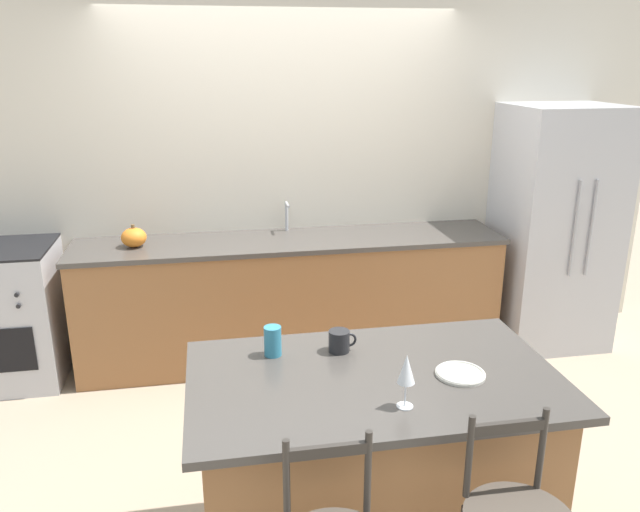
% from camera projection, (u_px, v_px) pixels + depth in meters
% --- Properties ---
extents(ground_plane, '(18.00, 18.00, 0.00)m').
position_uv_depth(ground_plane, '(299.00, 377.00, 4.43)').
color(ground_plane, tan).
extents(wall_back, '(6.00, 0.07, 2.70)m').
position_uv_depth(wall_back, '(284.00, 172.00, 4.65)').
color(wall_back, beige).
rests_on(wall_back, ground_plane).
extents(back_counter, '(3.08, 0.66, 0.92)m').
position_uv_depth(back_counter, '(292.00, 297.00, 4.63)').
color(back_counter, '#936038').
rests_on(back_counter, ground_plane).
extents(sink_faucet, '(0.02, 0.13, 0.22)m').
position_uv_depth(sink_faucet, '(287.00, 213.00, 4.63)').
color(sink_faucet, '#ADAFB5').
rests_on(sink_faucet, back_counter).
extents(kitchen_island, '(1.55, 0.92, 0.91)m').
position_uv_depth(kitchen_island, '(372.00, 467.00, 2.73)').
color(kitchen_island, '#936038').
rests_on(kitchen_island, ground_plane).
extents(refrigerator, '(0.80, 0.74, 1.84)m').
position_uv_depth(refrigerator, '(553.00, 228.00, 4.77)').
color(refrigerator, '#BCBCC1').
rests_on(refrigerator, ground_plane).
extents(oven_range, '(0.74, 0.65, 0.97)m').
position_uv_depth(oven_range, '(3.00, 315.00, 4.27)').
color(oven_range, '#B7B7BC').
rests_on(oven_range, ground_plane).
extents(dinner_plate, '(0.21, 0.21, 0.02)m').
position_uv_depth(dinner_plate, '(460.00, 373.00, 2.59)').
color(dinner_plate, beige).
rests_on(dinner_plate, kitchen_island).
extents(wine_glass, '(0.07, 0.07, 0.22)m').
position_uv_depth(wine_glass, '(406.00, 370.00, 2.31)').
color(wine_glass, white).
rests_on(wine_glass, kitchen_island).
extents(coffee_mug, '(0.13, 0.09, 0.10)m').
position_uv_depth(coffee_mug, '(340.00, 341.00, 2.79)').
color(coffee_mug, '#232326').
rests_on(coffee_mug, kitchen_island).
extents(tumbler_cup, '(0.08, 0.08, 0.14)m').
position_uv_depth(tumbler_cup, '(273.00, 341.00, 2.75)').
color(tumbler_cup, teal).
rests_on(tumbler_cup, kitchen_island).
extents(pumpkin_decoration, '(0.17, 0.17, 0.16)m').
position_uv_depth(pumpkin_decoration, '(134.00, 237.00, 4.27)').
color(pumpkin_decoration, orange).
rests_on(pumpkin_decoration, back_counter).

